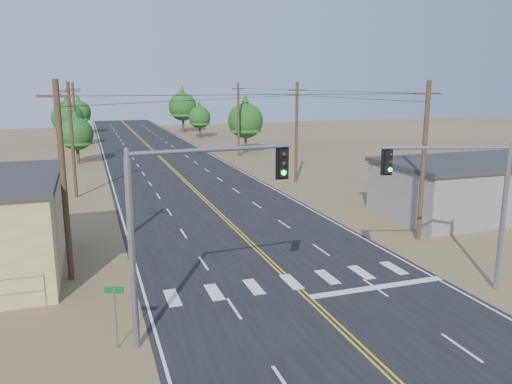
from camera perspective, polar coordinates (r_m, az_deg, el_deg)
name	(u,v)px	position (r m, az deg, el deg)	size (l,w,h in m)	color
ground	(378,365)	(19.23, 13.83, -18.64)	(220.00, 220.00, 0.00)	olive
road	(198,193)	(45.77, -6.63, -0.16)	(15.00, 200.00, 0.02)	black
building_right	(481,188)	(41.76, 24.34, 0.42)	(15.00, 8.00, 4.00)	gray
utility_pole_left_near	(64,181)	(26.19, -21.14, 1.20)	(1.80, 0.30, 10.00)	#4C3826
utility_pole_left_mid	(72,139)	(46.00, -20.29, 5.68)	(1.80, 0.30, 10.00)	#4C3826
utility_pole_left_far	(75,123)	(65.92, -19.94, 7.46)	(1.80, 0.30, 10.00)	#4C3826
utility_pole_right_near	(424,160)	(32.79, 18.61, 3.45)	(1.80, 0.30, 10.00)	#4C3826
utility_pole_right_mid	(296,132)	(50.05, 4.64, 6.86)	(1.80, 0.30, 10.00)	#4C3826
utility_pole_right_far	(238,119)	(68.81, -2.03, 8.34)	(1.80, 0.30, 10.00)	#4C3826
signal_mast_left	(181,211)	(18.74, -8.56, -2.18)	(6.48, 0.77, 7.57)	gray
signal_mast_right	(469,193)	(25.20, 23.17, -0.06)	(5.80, 1.97, 7.11)	gray
street_sign	(115,307)	(19.66, -15.79, -12.58)	(0.69, 0.31, 2.47)	gray
tree_left_near	(76,131)	(66.00, -19.87, 6.62)	(4.07, 4.07, 6.79)	#3F2D1E
tree_left_mid	(67,115)	(85.06, -20.76, 8.23)	(4.91, 4.91, 8.19)	#3F2D1E
tree_left_far	(79,110)	(106.76, -19.59, 8.82)	(4.65, 4.65, 7.75)	#3F2D1E
tree_right_near	(245,117)	(72.42, -1.21, 8.57)	(5.06, 5.06, 8.43)	#3F2D1E
tree_right_mid	(199,115)	(93.94, -6.48, 8.72)	(4.09, 4.09, 6.81)	#3F2D1E
tree_right_far	(183,104)	(104.88, -8.39, 9.92)	(5.69, 5.69, 9.49)	#3F2D1E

